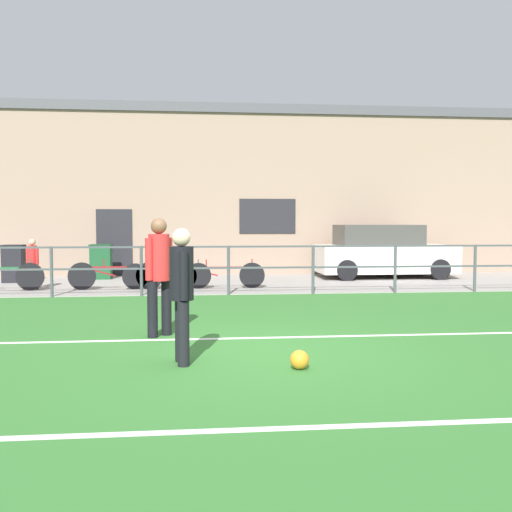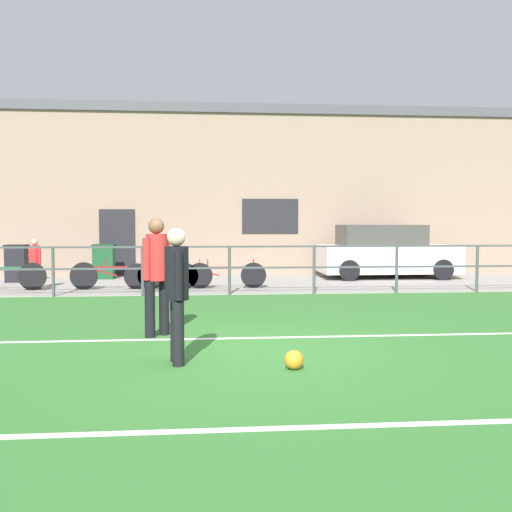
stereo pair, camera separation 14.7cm
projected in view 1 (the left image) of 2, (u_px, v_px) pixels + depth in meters
The scene contains 16 objects.
ground at pixel (254, 354), 7.61m from camera, with size 60.00×44.00×0.04m, color #33702D.
field_line_touchline at pixel (247, 338), 8.51m from camera, with size 36.00×0.11×0.00m, color white.
field_line_hash at pixel (287, 428), 4.79m from camera, with size 36.00×0.11×0.00m, color white.
pavement_strip at pixel (224, 283), 16.05m from camera, with size 48.00×5.00×0.02m, color gray.
perimeter_fence at pixel (228, 263), 13.52m from camera, with size 36.07×0.07×1.15m.
clubhouse_facade at pixel (218, 192), 19.56m from camera, with size 28.00×2.56×5.43m.
player_goalkeeper at pixel (182, 287), 6.92m from camera, with size 0.28×0.44×1.63m.
player_striker at pixel (159, 269), 8.61m from camera, with size 0.39×0.36×1.76m.
soccer_ball_match at pixel (300, 360), 6.71m from camera, with size 0.22×0.22×0.22m, color orange.
spectator_child at pixel (33, 261), 14.52m from camera, with size 0.33×0.22×1.26m.
parked_car_red at pixel (382, 253), 17.64m from camera, with size 4.08×1.94×1.60m.
bicycle_parked_1 at pixel (218, 275), 14.71m from camera, with size 2.37×0.04×0.75m.
bicycle_parked_2 at pixel (116, 275), 14.46m from camera, with size 2.34×0.04×0.77m.
bicycle_parked_4 at pixel (167, 276), 14.58m from camera, with size 2.21×0.04×0.75m.
trash_bin_0 at pixel (101, 261), 17.18m from camera, with size 0.63×0.53×1.02m.
trash_bin_1 at pixel (14, 263), 16.20m from camera, with size 0.58×0.49×1.05m.
Camera 1 is at (-0.73, -7.48, 1.70)m, focal length 40.84 mm.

